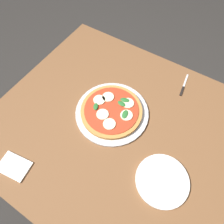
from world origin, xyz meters
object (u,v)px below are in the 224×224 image
at_px(dining_table, 117,134).
at_px(pizza, 112,110).
at_px(napkin, 14,166).
at_px(plate_white, 162,181).
at_px(serving_tray, 112,112).
at_px(knife, 183,87).

relative_size(dining_table, pizza, 3.96).
xyz_separation_m(pizza, napkin, (-0.21, -0.44, -0.02)).
bearing_deg(napkin, plate_white, 26.79).
bearing_deg(napkin, pizza, 64.79).
distance_m(plate_white, napkin, 0.61).
distance_m(dining_table, napkin, 0.49).
relative_size(plate_white, napkin, 1.67).
xyz_separation_m(dining_table, serving_tray, (-0.06, 0.04, 0.11)).
xyz_separation_m(serving_tray, napkin, (-0.21, -0.44, -0.00)).
distance_m(pizza, knife, 0.40).
height_order(dining_table, napkin, napkin).
xyz_separation_m(dining_table, plate_white, (0.28, -0.12, 0.11)).
relative_size(serving_tray, plate_white, 1.62).
bearing_deg(plate_white, knife, 102.33).
distance_m(pizza, napkin, 0.48).
xyz_separation_m(serving_tray, plate_white, (0.34, -0.16, 0.00)).
xyz_separation_m(dining_table, napkin, (-0.27, -0.40, 0.11)).
xyz_separation_m(serving_tray, knife, (0.23, 0.33, -0.00)).
bearing_deg(serving_tray, napkin, -115.41).
relative_size(dining_table, knife, 7.54).
bearing_deg(napkin, serving_tray, 64.59).
xyz_separation_m(napkin, knife, (0.44, 0.77, -0.00)).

